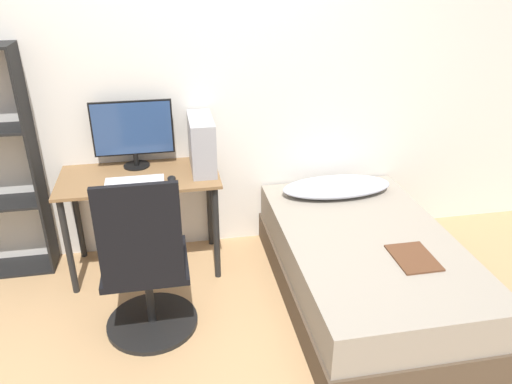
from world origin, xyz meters
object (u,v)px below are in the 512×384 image
Objects in this scene: monitor at (133,131)px; pc_tower at (202,144)px; bed at (365,266)px; office_chair at (147,277)px; keyboard at (135,181)px.

monitor reaches higher than pc_tower.
pc_tower is at bearing 146.27° from bed.
office_chair is at bearing -87.13° from monitor.
monitor is at bearing 88.87° from keyboard.
monitor is at bearing 164.51° from pc_tower.
keyboard is (-0.01, -0.29, -0.25)m from monitor.
office_chair is 1.94× the size of monitor.
pc_tower is (-1.01, 0.67, 0.70)m from bed.
bed is at bearing -19.23° from keyboard.
monitor is (-0.05, 0.91, 0.59)m from office_chair.
monitor is (-1.47, 0.80, 0.78)m from bed.
monitor is 1.30× the size of pc_tower.
pc_tower is at bearing -15.49° from monitor.
keyboard is at bearing -161.46° from pc_tower.
office_chair reaches higher than keyboard.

